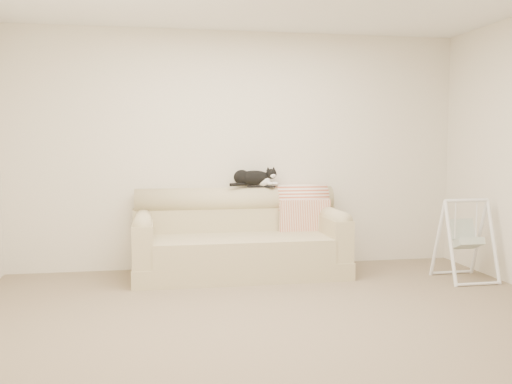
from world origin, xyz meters
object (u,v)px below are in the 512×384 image
remote_b (268,186)px  tuxedo_cat (254,178)px  remote_a (255,186)px  sofa (239,241)px  baby_swing (465,239)px

remote_b → tuxedo_cat: bearing=170.3°
remote_b → remote_a: bearing=168.1°
tuxedo_cat → sofa: bearing=-129.7°
remote_a → tuxedo_cat: size_ratio=0.33×
remote_b → tuxedo_cat: tuxedo_cat is taller
remote_b → baby_swing: bearing=-25.3°
baby_swing → sofa: bearing=163.4°
remote_a → tuxedo_cat: bearing=-172.2°
tuxedo_cat → baby_swing: bearing=-24.3°
sofa → baby_swing: (2.21, -0.66, 0.06)m
remote_a → sofa: bearing=-131.8°
sofa → remote_a: size_ratio=12.19×
remote_b → sofa: bearing=-148.4°
sofa → remote_a: (0.22, 0.25, 0.56)m
remote_a → remote_b: bearing=-11.9°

